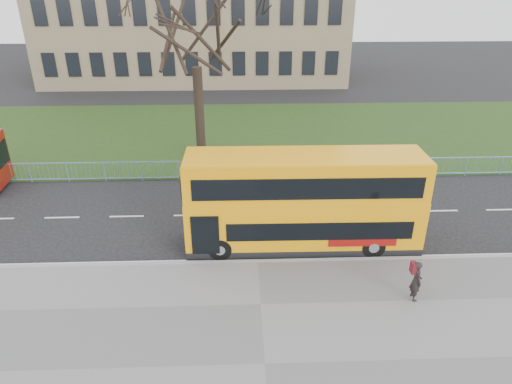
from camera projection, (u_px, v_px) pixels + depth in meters
ground at (256, 242)px, 19.33m from camera, size 120.00×120.00×0.00m
pavement at (265, 365)px, 13.24m from camera, size 80.00×10.50×0.12m
kerb at (258, 262)px, 17.91m from camera, size 80.00×0.20×0.14m
grass_verge at (249, 133)px, 32.17m from camera, size 80.00×15.40×0.08m
guard_railing at (252, 169)px, 25.02m from camera, size 40.00×0.12×1.10m
bare_tree at (196, 48)px, 25.38m from camera, size 8.98×8.98×12.83m
civic_building at (196, 7)px, 47.56m from camera, size 30.00×15.00×14.00m
yellow_bus at (304, 199)px, 18.29m from camera, size 9.46×2.36×3.95m
pedestrian at (416, 281)px, 15.52m from camera, size 0.38×0.56×1.51m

